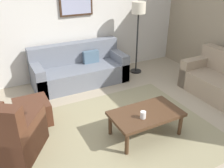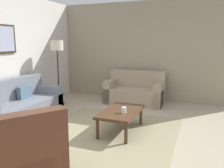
{
  "view_description": "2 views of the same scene",
  "coord_description": "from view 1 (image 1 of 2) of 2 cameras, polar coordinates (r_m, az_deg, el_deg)",
  "views": [
    {
      "loc": [
        -1.58,
        -2.75,
        2.46
      ],
      "look_at": [
        0.04,
        0.39,
        0.7
      ],
      "focal_mm": 38.74,
      "sensor_mm": 36.0,
      "label": 1
    },
    {
      "loc": [
        -3.63,
        -1.58,
        1.68
      ],
      "look_at": [
        0.36,
        -0.01,
        0.89
      ],
      "focal_mm": 37.26,
      "sensor_mm": 36.0,
      "label": 2
    }
  ],
  "objects": [
    {
      "name": "area_rug",
      "position": [
        4.01,
        2.05,
        -11.33
      ],
      "size": [
        2.98,
        2.49,
        0.01
      ],
      "primitive_type": "cube",
      "color": "gray",
      "rests_on": "ground_plane"
    },
    {
      "name": "ground_plane",
      "position": [
        4.02,
        2.05,
        -11.37
      ],
      "size": [
        8.0,
        8.0,
        0.0
      ],
      "primitive_type": "plane",
      "color": "tan"
    },
    {
      "name": "cup",
      "position": [
        3.63,
        7.34,
        -7.22
      ],
      "size": [
        0.09,
        0.09,
        0.11
      ],
      "primitive_type": "cylinder",
      "color": "white",
      "rests_on": "coffee_table"
    },
    {
      "name": "couch_loveseat",
      "position": [
        5.42,
        24.91,
        0.31
      ],
      "size": [
        0.83,
        1.55,
        0.88
      ],
      "color": "gray",
      "rests_on": "ground_plane"
    },
    {
      "name": "rear_partition",
      "position": [
        5.68,
        -11.07,
        15.2
      ],
      "size": [
        6.0,
        0.12,
        2.8
      ],
      "primitive_type": "cube",
      "color": "silver",
      "rests_on": "ground_plane"
    },
    {
      "name": "ottoman",
      "position": [
        4.36,
        -18.23,
        -6.31
      ],
      "size": [
        0.56,
        0.56,
        0.4
      ],
      "primitive_type": "cube",
      "color": "#4C2819",
      "rests_on": "ground_plane"
    },
    {
      "name": "couch_main",
      "position": [
        5.58,
        -7.84,
        3.36
      ],
      "size": [
        2.08,
        0.87,
        0.88
      ],
      "color": "slate",
      "rests_on": "ground_plane"
    },
    {
      "name": "coffee_table",
      "position": [
        3.81,
        8.0,
        -7.32
      ],
      "size": [
        1.1,
        0.64,
        0.41
      ],
      "color": "#472D1C",
      "rests_on": "ground_plane"
    },
    {
      "name": "framed_artwork",
      "position": [
        5.62,
        -8.5,
        18.76
      ],
      "size": [
        0.76,
        0.04,
        0.62
      ],
      "color": "#382316"
    },
    {
      "name": "lamp_standing",
      "position": [
        5.79,
        6.24,
        15.82
      ],
      "size": [
        0.32,
        0.32,
        1.71
      ],
      "color": "black",
      "rests_on": "ground_plane"
    },
    {
      "name": "armchair_leather",
      "position": [
        3.71,
        -23.6,
        -11.63
      ],
      "size": [
        1.11,
        1.11,
        0.95
      ],
      "color": "#4C2819",
      "rests_on": "ground_plane"
    }
  ]
}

